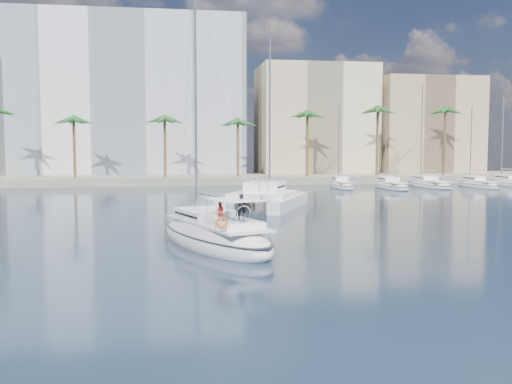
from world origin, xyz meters
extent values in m
plane|color=black|center=(0.00, 0.00, 0.00)|extent=(160.00, 160.00, 0.00)
cube|color=gray|center=(0.00, 61.00, 0.60)|extent=(120.00, 14.00, 1.20)
cube|color=white|center=(-12.00, 73.00, 14.00)|extent=(42.00, 16.00, 28.00)
cube|color=beige|center=(22.00, 70.00, 10.00)|extent=(20.00, 14.00, 20.00)
cube|color=tan|center=(42.00, 68.00, 9.00)|extent=(18.00, 12.00, 18.00)
cylinder|color=brown|center=(0.00, 57.00, 5.25)|extent=(0.44, 0.44, 10.50)
sphere|color=#1F561F|center=(0.00, 57.00, 10.50)|extent=(3.60, 3.60, 3.60)
cylinder|color=brown|center=(34.00, 57.00, 5.25)|extent=(0.44, 0.44, 10.50)
sphere|color=#1F561F|center=(34.00, 57.00, 10.50)|extent=(3.60, 3.60, 3.60)
ellipsoid|color=white|center=(-1.30, 3.99, 0.39)|extent=(8.15, 13.40, 2.65)
ellipsoid|color=black|center=(-1.30, 3.99, 0.77)|extent=(8.23, 13.53, 0.18)
cube|color=silver|center=(-1.21, 3.76, 1.40)|extent=(5.97, 10.00, 0.12)
cube|color=white|center=(-1.71, 5.15, 1.76)|extent=(3.99, 4.86, 0.60)
cube|color=black|center=(-1.71, 5.15, 1.78)|extent=(3.84, 4.40, 0.14)
cylinder|color=#B7BABF|center=(-2.21, 6.53, 9.83)|extent=(0.15, 0.15, 16.76)
cylinder|color=#B7BABF|center=(-1.34, 4.11, 2.96)|extent=(1.85, 4.89, 0.11)
cube|color=white|center=(-0.38, 1.45, 1.64)|extent=(3.36, 3.83, 0.36)
cube|color=white|center=(-0.34, 1.33, 3.01)|extent=(3.36, 3.83, 0.04)
torus|color=silver|center=(0.03, 0.29, 2.31)|extent=(0.92, 0.38, 0.96)
torus|color=#E6500C|center=(-1.27, -0.70, 2.01)|extent=(0.66, 0.40, 0.64)
imported|color=black|center=(0.03, 1.36, 2.58)|extent=(0.61, 0.45, 1.52)
imported|color=red|center=(-1.18, 1.42, 2.35)|extent=(0.56, 0.45, 1.07)
cube|color=white|center=(3.03, 25.25, 0.55)|extent=(6.22, 11.52, 1.10)
cube|color=white|center=(7.45, 23.19, 0.55)|extent=(6.22, 11.52, 1.10)
cube|color=white|center=(4.98, 23.67, 1.30)|extent=(7.79, 8.37, 0.50)
cube|color=white|center=(5.24, 24.22, 2.00)|extent=(4.57, 4.72, 1.00)
cube|color=black|center=(5.24, 24.22, 2.05)|extent=(4.38, 4.28, 0.18)
cylinder|color=#B7BABF|center=(6.01, 25.88, 9.60)|extent=(0.18, 0.18, 16.20)
ellipsoid|color=silver|center=(1.11, 1.10, 1.10)|extent=(0.23, 0.44, 0.21)
sphere|color=silver|center=(1.11, 1.31, 1.12)|extent=(0.11, 0.11, 0.11)
cube|color=gray|center=(0.80, 1.10, 1.13)|extent=(0.50, 0.18, 0.12)
cube|color=gray|center=(1.42, 1.10, 1.13)|extent=(0.50, 0.18, 0.12)
camera|label=1|loc=(-3.95, -30.24, 6.07)|focal=40.00mm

